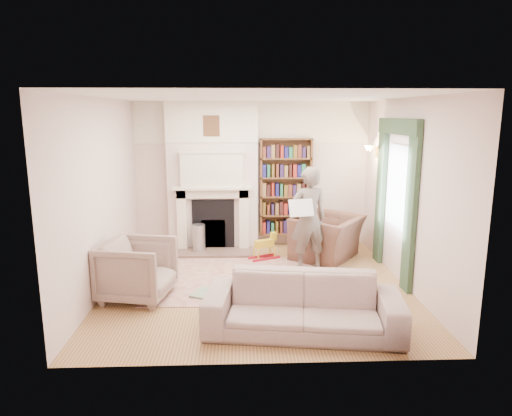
{
  "coord_description": "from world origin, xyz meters",
  "views": [
    {
      "loc": [
        -0.28,
        -6.59,
        2.57
      ],
      "look_at": [
        0.0,
        0.25,
        1.15
      ],
      "focal_mm": 32.0,
      "sensor_mm": 36.0,
      "label": 1
    }
  ],
  "objects_px": {
    "man_reading": "(308,219)",
    "armchair_reading": "(327,237)",
    "paraffin_heater": "(199,239)",
    "coffee_table": "(333,290)",
    "armchair_left": "(137,270)",
    "bookcase": "(286,187)",
    "sofa": "(303,305)",
    "rocking_horse": "(264,246)"
  },
  "relations": [
    {
      "from": "sofa",
      "to": "bookcase",
      "type": "bearing_deg",
      "value": 95.53
    },
    {
      "from": "man_reading",
      "to": "rocking_horse",
      "type": "distance_m",
      "value": 1.09
    },
    {
      "from": "coffee_table",
      "to": "bookcase",
      "type": "bearing_deg",
      "value": 110.03
    },
    {
      "from": "bookcase",
      "to": "sofa",
      "type": "relative_size",
      "value": 0.8
    },
    {
      "from": "paraffin_heater",
      "to": "rocking_horse",
      "type": "height_order",
      "value": "paraffin_heater"
    },
    {
      "from": "sofa",
      "to": "man_reading",
      "type": "xyz_separation_m",
      "value": [
        0.39,
        2.23,
        0.53
      ]
    },
    {
      "from": "bookcase",
      "to": "sofa",
      "type": "xyz_separation_m",
      "value": [
        -0.16,
        -3.66,
        -0.84
      ]
    },
    {
      "from": "armchair_reading",
      "to": "paraffin_heater",
      "type": "bearing_deg",
      "value": -62.61
    },
    {
      "from": "armchair_left",
      "to": "man_reading",
      "type": "distance_m",
      "value": 2.85
    },
    {
      "from": "sofa",
      "to": "rocking_horse",
      "type": "height_order",
      "value": "sofa"
    },
    {
      "from": "armchair_reading",
      "to": "rocking_horse",
      "type": "distance_m",
      "value": 1.15
    },
    {
      "from": "bookcase",
      "to": "paraffin_heater",
      "type": "height_order",
      "value": "bookcase"
    },
    {
      "from": "sofa",
      "to": "man_reading",
      "type": "bearing_deg",
      "value": 88.05
    },
    {
      "from": "armchair_left",
      "to": "paraffin_heater",
      "type": "distance_m",
      "value": 2.22
    },
    {
      "from": "coffee_table",
      "to": "paraffin_heater",
      "type": "height_order",
      "value": "paraffin_heater"
    },
    {
      "from": "man_reading",
      "to": "armchair_left",
      "type": "bearing_deg",
      "value": 9.87
    },
    {
      "from": "armchair_reading",
      "to": "paraffin_heater",
      "type": "distance_m",
      "value": 2.38
    },
    {
      "from": "man_reading",
      "to": "armchair_reading",
      "type": "bearing_deg",
      "value": -140.76
    },
    {
      "from": "armchair_left",
      "to": "armchair_reading",
      "type": "bearing_deg",
      "value": -49.21
    },
    {
      "from": "man_reading",
      "to": "rocking_horse",
      "type": "xyz_separation_m",
      "value": [
        -0.69,
        0.55,
        -0.63
      ]
    },
    {
      "from": "armchair_reading",
      "to": "armchair_left",
      "type": "relative_size",
      "value": 1.27
    },
    {
      "from": "armchair_reading",
      "to": "man_reading",
      "type": "height_order",
      "value": "man_reading"
    },
    {
      "from": "bookcase",
      "to": "armchair_reading",
      "type": "bearing_deg",
      "value": -50.72
    },
    {
      "from": "bookcase",
      "to": "armchair_left",
      "type": "bearing_deg",
      "value": -132.41
    },
    {
      "from": "armchair_reading",
      "to": "armchair_left",
      "type": "distance_m",
      "value": 3.49
    },
    {
      "from": "armchair_left",
      "to": "man_reading",
      "type": "xyz_separation_m",
      "value": [
        2.58,
        1.13,
        0.44
      ]
    },
    {
      "from": "coffee_table",
      "to": "rocking_horse",
      "type": "xyz_separation_m",
      "value": [
        -0.82,
        2.06,
        0.02
      ]
    },
    {
      "from": "armchair_left",
      "to": "coffee_table",
      "type": "xyz_separation_m",
      "value": [
        2.7,
        -0.37,
        -0.2
      ]
    },
    {
      "from": "bookcase",
      "to": "man_reading",
      "type": "height_order",
      "value": "bookcase"
    },
    {
      "from": "coffee_table",
      "to": "man_reading",
      "type": "bearing_deg",
      "value": 107.88
    },
    {
      "from": "paraffin_heater",
      "to": "rocking_horse",
      "type": "distance_m",
      "value": 1.27
    },
    {
      "from": "man_reading",
      "to": "paraffin_heater",
      "type": "bearing_deg",
      "value": -41.17
    },
    {
      "from": "armchair_reading",
      "to": "rocking_horse",
      "type": "relative_size",
      "value": 2.16
    },
    {
      "from": "rocking_horse",
      "to": "bookcase",
      "type": "bearing_deg",
      "value": 37.59
    },
    {
      "from": "armchair_reading",
      "to": "rocking_horse",
      "type": "bearing_deg",
      "value": -51.11
    },
    {
      "from": "paraffin_heater",
      "to": "armchair_left",
      "type": "bearing_deg",
      "value": -107.88
    },
    {
      "from": "bookcase",
      "to": "man_reading",
      "type": "bearing_deg",
      "value": -80.83
    },
    {
      "from": "sofa",
      "to": "coffee_table",
      "type": "distance_m",
      "value": 0.9
    },
    {
      "from": "armchair_reading",
      "to": "sofa",
      "type": "distance_m",
      "value": 2.95
    },
    {
      "from": "man_reading",
      "to": "coffee_table",
      "type": "xyz_separation_m",
      "value": [
        0.13,
        -1.5,
        -0.64
      ]
    },
    {
      "from": "man_reading",
      "to": "coffee_table",
      "type": "distance_m",
      "value": 1.64
    },
    {
      "from": "bookcase",
      "to": "armchair_reading",
      "type": "distance_m",
      "value": 1.34
    }
  ]
}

